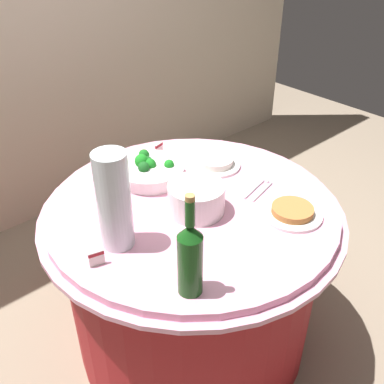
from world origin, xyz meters
The scene contains 11 objects.
ground_plane centered at (0.00, 0.00, 0.00)m, with size 6.00×6.00×0.00m, color gray.
buffet_table centered at (0.00, 0.00, 0.38)m, with size 1.16×1.16×0.74m.
broccoli_bowl centered at (-0.01, 0.25, 0.78)m, with size 0.28×0.28×0.11m.
plate_stack centered at (-0.02, -0.05, 0.80)m, with size 0.21×0.21×0.11m.
wine_bottle centered at (-0.31, -0.33, 0.87)m, with size 0.07×0.07×0.34m.
decorative_fruit_vase centered at (-0.34, -0.01, 0.89)m, with size 0.11×0.11×0.34m.
serving_tongs centered at (0.26, -0.11, 0.74)m, with size 0.17×0.08×0.01m.
food_plate_peanuts centered at (0.22, -0.30, 0.76)m, with size 0.22×0.22×0.04m.
food_plate_rice centered at (0.26, 0.15, 0.76)m, with size 0.22×0.22×0.04m.
label_placard_front centered at (-0.45, -0.06, 0.77)m, with size 0.05×0.02×0.05m.
label_placard_mid centered at (0.15, 0.39, 0.77)m, with size 0.05×0.02×0.05m.
Camera 1 is at (-0.93, -1.05, 1.70)m, focal length 41.88 mm.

